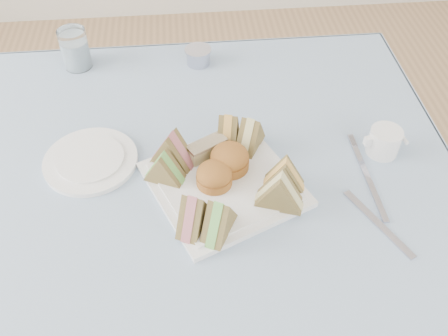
{
  "coord_description": "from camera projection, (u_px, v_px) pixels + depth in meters",
  "views": [
    {
      "loc": [
        -0.01,
        -0.6,
        1.45
      ],
      "look_at": [
        0.05,
        0.02,
        0.8
      ],
      "focal_mm": 40.0,
      "sensor_mm": 36.0,
      "label": 1
    }
  ],
  "objects": [
    {
      "name": "sandwich_br_a",
      "position": [
        250.0,
        133.0,
        0.97
      ],
      "size": [
        0.07,
        0.09,
        0.07
      ],
      "primitive_type": null,
      "rotation": [
        0.0,
        0.0,
        -2.08
      ],
      "color": "olive",
      "rests_on": "serving_plate"
    },
    {
      "name": "scone_left",
      "position": [
        214.0,
        176.0,
        0.91
      ],
      "size": [
        0.09,
        0.09,
        0.05
      ],
      "primitive_type": "cylinder",
      "rotation": [
        0.0,
        0.0,
        0.4
      ],
      "color": "#A2732F",
      "rests_on": "serving_plate"
    },
    {
      "name": "tablecloth",
      "position": [
        198.0,
        196.0,
        0.92
      ],
      "size": [
        1.02,
        1.02,
        0.01
      ],
      "primitive_type": "cube",
      "color": "#9AB3CC",
      "rests_on": "table"
    },
    {
      "name": "water_glass",
      "position": [
        75.0,
        49.0,
        1.17
      ],
      "size": [
        0.07,
        0.07,
        0.1
      ],
      "primitive_type": "cylinder",
      "rotation": [
        0.0,
        0.0,
        -0.14
      ],
      "color": "white",
      "rests_on": "tablecloth"
    },
    {
      "name": "sandwich_fr_b",
      "position": [
        280.0,
        189.0,
        0.87
      ],
      "size": [
        0.09,
        0.07,
        0.08
      ],
      "primitive_type": null,
      "rotation": [
        0.0,
        0.0,
        -0.33
      ],
      "color": "olive",
      "rests_on": "serving_plate"
    },
    {
      "name": "table",
      "position": [
        204.0,
        297.0,
        1.2
      ],
      "size": [
        0.9,
        0.9,
        0.74
      ],
      "primitive_type": "cube",
      "color": "brown",
      "rests_on": "floor"
    },
    {
      "name": "sandwich_fr_a",
      "position": [
        285.0,
        173.0,
        0.9
      ],
      "size": [
        0.08,
        0.05,
        0.07
      ],
      "primitive_type": null,
      "rotation": [
        0.0,
        0.0,
        -0.26
      ],
      "color": "olive",
      "rests_on": "serving_plate"
    },
    {
      "name": "side_plate",
      "position": [
        91.0,
        161.0,
        0.98
      ],
      "size": [
        0.21,
        0.21,
        0.01
      ],
      "primitive_type": "cylinder",
      "rotation": [
        0.0,
        0.0,
        0.15
      ],
      "color": "white",
      "rests_on": "tablecloth"
    },
    {
      "name": "serving_plate",
      "position": [
        224.0,
        184.0,
        0.93
      ],
      "size": [
        0.33,
        0.33,
        0.01
      ],
      "primitive_type": "cube",
      "rotation": [
        0.0,
        0.0,
        0.41
      ],
      "color": "white",
      "rests_on": "tablecloth"
    },
    {
      "name": "knife",
      "position": [
        378.0,
        223.0,
        0.88
      ],
      "size": [
        0.09,
        0.16,
        0.0
      ],
      "primitive_type": "cube",
      "rotation": [
        0.0,
        0.0,
        0.45
      ],
      "color": "#B4B1C2",
      "rests_on": "tablecloth"
    },
    {
      "name": "creamer_jug",
      "position": [
        384.0,
        142.0,
        0.98
      ],
      "size": [
        0.07,
        0.07,
        0.06
      ],
      "primitive_type": "cylinder",
      "rotation": [
        0.0,
        0.0,
        0.17
      ],
      "color": "white",
      "rests_on": "tablecloth"
    },
    {
      "name": "fork",
      "position": [
        369.0,
        182.0,
        0.94
      ],
      "size": [
        0.01,
        0.19,
        0.0
      ],
      "primitive_type": "cube",
      "rotation": [
        0.0,
        0.0,
        0.02
      ],
      "color": "#B4B1C2",
      "rests_on": "tablecloth"
    },
    {
      "name": "sandwich_br_b",
      "position": [
        228.0,
        129.0,
        0.98
      ],
      "size": [
        0.05,
        0.09,
        0.07
      ],
      "primitive_type": null,
      "rotation": [
        0.0,
        0.0,
        -1.81
      ],
      "color": "olive",
      "rests_on": "serving_plate"
    },
    {
      "name": "tea_strainer",
      "position": [
        198.0,
        57.0,
        1.2
      ],
      "size": [
        0.08,
        0.08,
        0.04
      ],
      "primitive_type": "cylinder",
      "rotation": [
        0.0,
        0.0,
        0.35
      ],
      "color": "#B4B1C2",
      "rests_on": "tablecloth"
    },
    {
      "name": "sandwich_fl_a",
      "position": [
        193.0,
        211.0,
        0.84
      ],
      "size": [
        0.07,
        0.09,
        0.07
      ],
      "primitive_type": null,
      "rotation": [
        0.0,
        0.0,
        1.13
      ],
      "color": "olive",
      "rests_on": "serving_plate"
    },
    {
      "name": "sandwich_fl_b",
      "position": [
        219.0,
        217.0,
        0.83
      ],
      "size": [
        0.07,
        0.09,
        0.07
      ],
      "primitive_type": null,
      "rotation": [
        0.0,
        0.0,
        1.08
      ],
      "color": "olive",
      "rests_on": "serving_plate"
    },
    {
      "name": "pastry_slice",
      "position": [
        207.0,
        149.0,
        0.96
      ],
      "size": [
        0.08,
        0.06,
        0.04
      ],
      "primitive_type": "cube",
      "rotation": [
        0.0,
        0.0,
        0.51
      ],
      "color": "beige",
      "rests_on": "serving_plate"
    },
    {
      "name": "scone_right",
      "position": [
        230.0,
        159.0,
        0.94
      ],
      "size": [
        0.1,
        0.1,
        0.05
      ],
      "primitive_type": "cylinder",
      "rotation": [
        0.0,
        0.0,
        0.68
      ],
      "color": "#A2732F",
      "rests_on": "serving_plate"
    },
    {
      "name": "sandwich_bl_b",
      "position": [
        172.0,
        148.0,
        0.94
      ],
      "size": [
        0.1,
        0.08,
        0.08
      ],
      "primitive_type": null,
      "rotation": [
        0.0,
        0.0,
        2.61
      ],
      "color": "olive",
      "rests_on": "serving_plate"
    },
    {
      "name": "sandwich_bl_a",
      "position": [
        164.0,
        166.0,
        0.91
      ],
      "size": [
        0.08,
        0.06,
        0.07
      ],
      "primitive_type": null,
      "rotation": [
        0.0,
        0.0,
        2.71
      ],
      "color": "olive",
      "rests_on": "serving_plate"
    }
  ]
}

